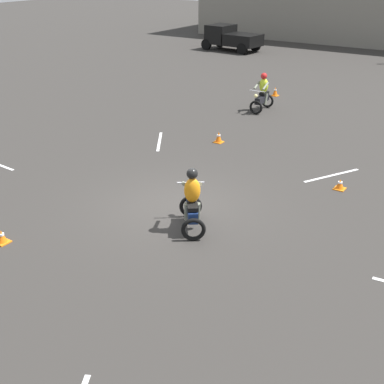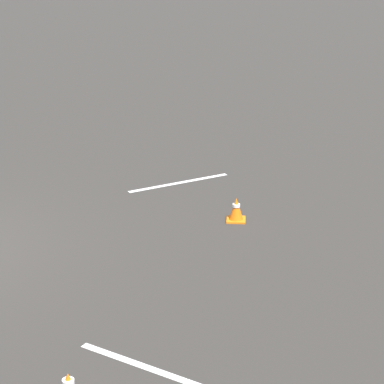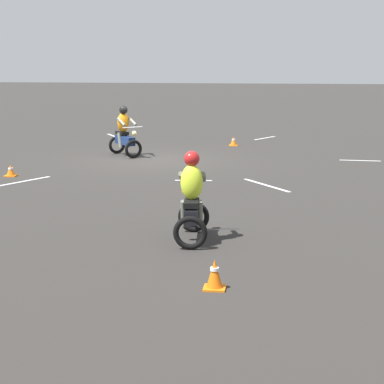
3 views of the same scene
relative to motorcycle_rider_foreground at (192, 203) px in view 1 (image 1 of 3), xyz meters
The scene contains 11 objects.
ground_plane 1.58m from the motorcycle_rider_foreground, 142.92° to the left, with size 120.00×120.00×0.00m, color #2D2B28.
motorcycle_rider_foreground is the anchor object (origin of this frame).
motorcycle_rider_background 11.61m from the motorcycle_rider_foreground, 108.23° to the left, with size 0.75×1.53×1.66m.
pickup_truck 27.50m from the motorcycle_rider_foreground, 117.93° to the left, with size 4.27×2.26×1.73m.
traffic_cone_near_left 6.87m from the motorcycle_rider_foreground, 115.48° to the left, with size 0.32×0.32×0.41m.
traffic_cone_near_right 5.05m from the motorcycle_rider_foreground, 63.37° to the left, with size 0.32×0.32×0.32m.
traffic_cone_mid_center 4.66m from the motorcycle_rider_foreground, 137.29° to the right, with size 0.32×0.32×0.33m.
traffic_cone_mid_left 14.45m from the motorcycle_rider_foreground, 107.35° to the left, with size 0.32×0.32×0.45m.
lane_stripe_ne 5.69m from the motorcycle_rider_foreground, 72.66° to the left, with size 0.10×2.20×0.01m, color silver.
lane_stripe_nw 7.02m from the motorcycle_rider_foreground, 133.71° to the left, with size 0.10×2.15×0.01m, color silver.
lane_stripe_w 7.69m from the motorcycle_rider_foreground, behind, with size 0.10×1.28×0.01m, color silver.
Camera 1 is at (7.77, -10.81, 6.36)m, focal length 50.00 mm.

